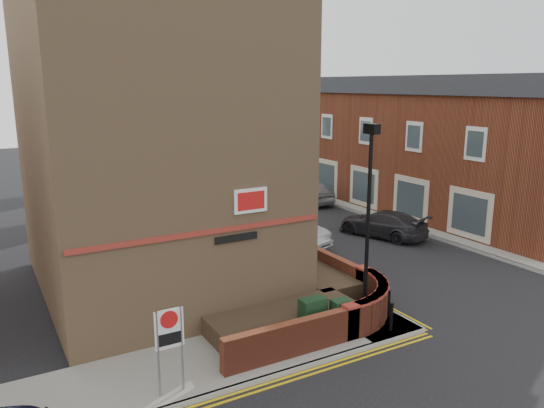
{
  "coord_description": "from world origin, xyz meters",
  "views": [
    {
      "loc": [
        -8.64,
        -10.91,
        7.55
      ],
      "look_at": [
        -0.17,
        4.0,
        3.66
      ],
      "focal_mm": 35.0,
      "sensor_mm": 36.0,
      "label": 1
    }
  ],
  "objects": [
    {
      "name": "bollard_near",
      "position": [
        2.0,
        0.4,
        0.57
      ],
      "size": [
        0.11,
        0.11,
        0.9
      ],
      "primitive_type": "cylinder",
      "color": "black",
      "rests_on": "pavement_corner"
    },
    {
      "name": "far_terrace_cream",
      "position": [
        14.5,
        38.0,
        4.05
      ],
      "size": [
        5.4,
        12.4,
        8.0
      ],
      "color": "beige",
      "rests_on": "ground"
    },
    {
      "name": "silver_car_far",
      "position": [
        9.95,
        17.25,
        0.78
      ],
      "size": [
        2.0,
        4.62,
        1.55
      ],
      "primitive_type": "imported",
      "rotation": [
        0.0,
        0.0,
        3.1
      ],
      "color": "#9A9CA1",
      "rests_on": "ground"
    },
    {
      "name": "lamppost",
      "position": [
        1.6,
        1.2,
        3.34
      ],
      "size": [
        0.25,
        0.5,
        6.3
      ],
      "color": "black",
      "rests_on": "pavement_corner"
    },
    {
      "name": "utility_cabinet_small",
      "position": [
        0.5,
        1.0,
        0.67
      ],
      "size": [
        0.55,
        0.4,
        1.1
      ],
      "primitive_type": "cube",
      "color": "#16331D",
      "rests_on": "pavement_corner"
    },
    {
      "name": "pavement_far",
      "position": [
        13.0,
        13.0,
        0.06
      ],
      "size": [
        4.0,
        40.0,
        0.12
      ],
      "primitive_type": "cube",
      "color": "gray",
      "rests_on": "ground"
    },
    {
      "name": "tree_mid",
      "position": [
        2.0,
        22.05,
        5.2
      ],
      "size": [
        4.03,
        4.03,
        7.42
      ],
      "color": "#382B1E",
      "rests_on": "pavement_main"
    },
    {
      "name": "kerb_main_near",
      "position": [
        3.0,
        16.0,
        0.06
      ],
      "size": [
        0.15,
        32.0,
        0.12
      ],
      "primitive_type": "cube",
      "color": "gray",
      "rests_on": "ground"
    },
    {
      "name": "kerb_side",
      "position": [
        -3.5,
        0.0,
        0.06
      ],
      "size": [
        13.0,
        0.15,
        0.12
      ],
      "primitive_type": "cube",
      "color": "gray",
      "rests_on": "ground"
    },
    {
      "name": "silver_car_near",
      "position": [
        3.86,
        10.04,
        0.79
      ],
      "size": [
        3.07,
        5.08,
        1.58
      ],
      "primitive_type": "imported",
      "rotation": [
        0.0,
        0.0,
        0.31
      ],
      "color": "#A8A9B0",
      "rests_on": "ground"
    },
    {
      "name": "yellow_lines_side",
      "position": [
        -3.5,
        -0.25,
        0.01
      ],
      "size": [
        13.0,
        0.28,
        0.01
      ],
      "primitive_type": "cube",
      "color": "gold",
      "rests_on": "ground"
    },
    {
      "name": "pavement_main",
      "position": [
        2.0,
        16.0,
        0.06
      ],
      "size": [
        2.0,
        32.0,
        0.12
      ],
      "primitive_type": "cube",
      "color": "gray",
      "rests_on": "ground"
    },
    {
      "name": "tree_near",
      "position": [
        2.0,
        14.05,
        4.7
      ],
      "size": [
        3.64,
        3.65,
        6.7
      ],
      "color": "#382B1E",
      "rests_on": "pavement_main"
    },
    {
      "name": "grey_car_far",
      "position": [
        9.0,
        8.81,
        0.66
      ],
      "size": [
        3.21,
        4.93,
        1.33
      ],
      "primitive_type": "imported",
      "rotation": [
        0.0,
        0.0,
        3.46
      ],
      "color": "#29282C",
      "rests_on": "ground"
    },
    {
      "name": "garden_wall",
      "position": [
        0.0,
        2.5,
        0.0
      ],
      "size": [
        6.8,
        6.0,
        1.2
      ],
      "primitive_type": null,
      "color": "maroon",
      "rests_on": "ground"
    },
    {
      "name": "pavement_corner",
      "position": [
        -3.5,
        1.5,
        0.06
      ],
      "size": [
        13.0,
        3.0,
        0.12
      ],
      "primitive_type": "cube",
      "color": "gray",
      "rests_on": "ground"
    },
    {
      "name": "corner_building",
      "position": [
        -2.84,
        8.0,
        6.23
      ],
      "size": [
        8.95,
        10.4,
        13.6
      ],
      "color": "#9B7853",
      "rests_on": "ground"
    },
    {
      "name": "traffic_light_assembly",
      "position": [
        2.4,
        25.0,
        2.78
      ],
      "size": [
        0.2,
        0.16,
        4.2
      ],
      "color": "black",
      "rests_on": "pavement_main"
    },
    {
      "name": "yellow_lines_main",
      "position": [
        3.25,
        16.0,
        0.01
      ],
      "size": [
        0.28,
        32.0,
        0.01
      ],
      "primitive_type": "cube",
      "color": "gold",
      "rests_on": "ground"
    },
    {
      "name": "tree_far",
      "position": [
        2.0,
        30.05,
        4.91
      ],
      "size": [
        3.81,
        3.81,
        7.0
      ],
      "color": "#382B1E",
      "rests_on": "pavement_main"
    },
    {
      "name": "kerb_main_far",
      "position": [
        11.0,
        13.0,
        0.06
      ],
      "size": [
        0.15,
        40.0,
        0.12
      ],
      "primitive_type": "cube",
      "color": "gray",
      "rests_on": "ground"
    },
    {
      "name": "red_car_main",
      "position": [
        3.6,
        16.43,
        0.7
      ],
      "size": [
        2.63,
        5.19,
        1.41
      ],
      "primitive_type": "imported",
      "rotation": [
        0.0,
        0.0,
        -0.06
      ],
      "color": "maroon",
      "rests_on": "ground"
    },
    {
      "name": "utility_cabinet_large",
      "position": [
        -0.3,
        1.3,
        0.72
      ],
      "size": [
        0.8,
        0.45,
        1.2
      ],
      "primitive_type": "cube",
      "color": "#16331D",
      "rests_on": "pavement_corner"
    },
    {
      "name": "bollard_far",
      "position": [
        2.6,
        1.2,
        0.57
      ],
      "size": [
        0.11,
        0.11,
        0.9
      ],
      "primitive_type": "cylinder",
      "color": "black",
      "rests_on": "pavement_corner"
    },
    {
      "name": "zone_sign",
      "position": [
        -5.0,
        0.5,
        1.64
      ],
      "size": [
        0.72,
        0.07,
        2.2
      ],
      "color": "slate",
      "rests_on": "pavement_corner"
    },
    {
      "name": "far_terrace",
      "position": [
        14.5,
        17.0,
        4.04
      ],
      "size": [
        5.4,
        30.4,
        8.0
      ],
      "color": "maroon",
      "rests_on": "ground"
    },
    {
      "name": "ground",
      "position": [
        0.0,
        0.0,
        0.0
      ],
      "size": [
        120.0,
        120.0,
        0.0
      ],
      "primitive_type": "plane",
      "color": "black",
      "rests_on": "ground"
    }
  ]
}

